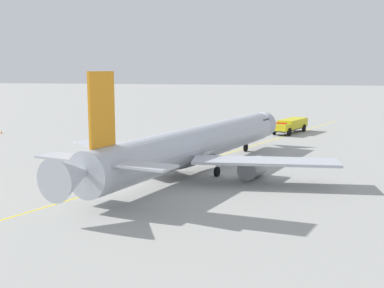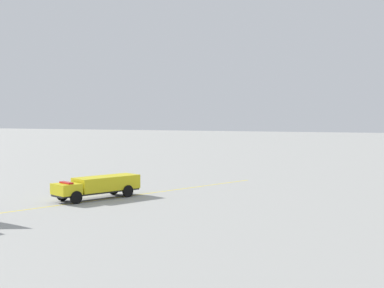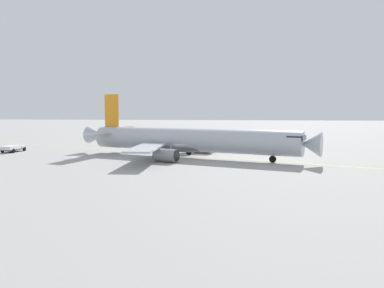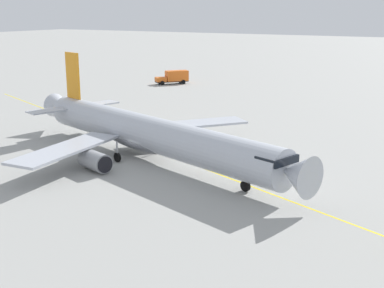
{
  "view_description": "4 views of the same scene",
  "coord_description": "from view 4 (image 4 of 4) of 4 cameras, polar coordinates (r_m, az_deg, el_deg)",
  "views": [
    {
      "loc": [
        -53.23,
        -9.23,
        11.73
      ],
      "look_at": [
        -1.93,
        0.79,
        3.6
      ],
      "focal_mm": 45.64,
      "sensor_mm": 36.0,
      "label": 1
    },
    {
      "loc": [
        -14.44,
        -43.56,
        9.47
      ],
      "look_at": [
        31.99,
        -23.74,
        6.81
      ],
      "focal_mm": 49.89,
      "sensor_mm": 36.0,
      "label": 2
    },
    {
      "loc": [
        11.75,
        -63.94,
        8.09
      ],
      "look_at": [
        2.14,
        -1.81,
        2.65
      ],
      "focal_mm": 34.85,
      "sensor_mm": 36.0,
      "label": 3
    },
    {
      "loc": [
        34.8,
        -47.31,
        17.18
      ],
      "look_at": [
        12.4,
        -8.67,
        5.51
      ],
      "focal_mm": 48.36,
      "sensor_mm": 36.0,
      "label": 4
    }
  ],
  "objects": [
    {
      "name": "ground_plane",
      "position": [
        61.19,
        -5.99,
        -1.74
      ],
      "size": [
        600.0,
        600.0,
        0.0
      ],
      "primitive_type": "plane",
      "color": "#9E9E99"
    },
    {
      "name": "taxiway_centreline",
      "position": [
        61.23,
        -1.58,
        -1.65
      ],
      "size": [
        113.83,
        46.43,
        0.01
      ],
      "rotation": [
        0.0,
        0.0,
        5.9
      ],
      "color": "yellow",
      "rests_on": "ground_plane"
    },
    {
      "name": "catering_truck_truck",
      "position": [
        123.38,
        -2.0,
        7.41
      ],
      "size": [
        6.7,
        7.48,
        3.1
      ],
      "rotation": [
        0.0,
        0.0,
        4.03
      ],
      "color": "#232326",
      "rests_on": "ground_plane"
    },
    {
      "name": "airliner_main",
      "position": [
        60.69,
        -4.89,
        1.05
      ],
      "size": [
        44.15,
        32.24,
        11.49
      ],
      "rotation": [
        0.0,
        0.0,
        5.98
      ],
      "color": "#B2B7C1",
      "rests_on": "ground_plane"
    }
  ]
}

